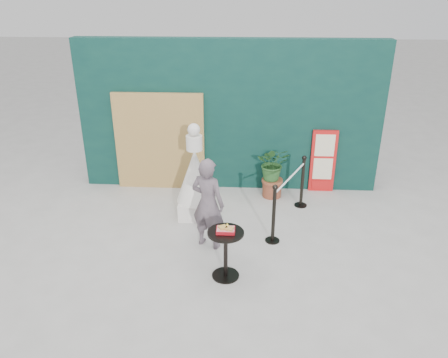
% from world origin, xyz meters
% --- Properties ---
extents(ground, '(60.00, 60.00, 0.00)m').
position_xyz_m(ground, '(0.00, 0.00, 0.00)').
color(ground, '#ADAAA5').
rests_on(ground, ground).
extents(back_wall, '(6.00, 0.30, 3.00)m').
position_xyz_m(back_wall, '(0.00, 3.15, 1.50)').
color(back_wall, '#092B28').
rests_on(back_wall, ground).
extents(bamboo_fence, '(1.80, 0.08, 2.00)m').
position_xyz_m(bamboo_fence, '(-1.40, 2.94, 1.00)').
color(bamboo_fence, tan).
rests_on(bamboo_fence, ground).
extents(woman, '(0.65, 0.55, 1.52)m').
position_xyz_m(woman, '(-0.23, 0.78, 0.76)').
color(woman, '#665760').
rests_on(woman, ground).
extents(menu_board, '(0.50, 0.07, 1.30)m').
position_xyz_m(menu_board, '(1.90, 2.95, 0.65)').
color(menu_board, red).
rests_on(menu_board, ground).
extents(statue, '(0.69, 0.69, 1.77)m').
position_xyz_m(statue, '(-0.55, 1.75, 0.72)').
color(statue, silver).
rests_on(statue, ground).
extents(cafe_table, '(0.52, 0.52, 0.75)m').
position_xyz_m(cafe_table, '(0.09, -0.05, 0.50)').
color(cafe_table, black).
rests_on(cafe_table, ground).
extents(food_basket, '(0.26, 0.19, 0.11)m').
position_xyz_m(food_basket, '(0.10, -0.04, 0.79)').
color(food_basket, '#B1121D').
rests_on(food_basket, cafe_table).
extents(planter, '(0.62, 0.54, 1.06)m').
position_xyz_m(planter, '(0.88, 2.64, 0.61)').
color(planter, brown).
rests_on(planter, ground).
extents(stanchion_barrier, '(0.84, 1.54, 1.03)m').
position_xyz_m(stanchion_barrier, '(1.12, 1.60, 0.49)').
color(stanchion_barrier, black).
rests_on(stanchion_barrier, ground).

